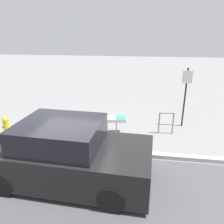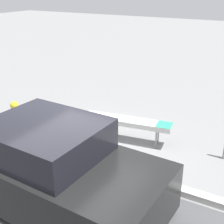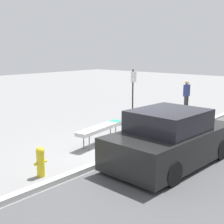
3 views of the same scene
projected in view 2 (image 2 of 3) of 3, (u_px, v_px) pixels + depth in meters
The scene contains 5 objects.
ground_plane at pixel (83, 162), 6.95m from camera, with size 60.00×60.00×0.00m, color gray.
curb at pixel (83, 160), 6.93m from camera, with size 60.00×0.20×0.13m.
bench at pixel (127, 122), 7.69m from camera, with size 2.26×0.73×0.61m.
fire_hydrant at pixel (15, 114), 8.48m from camera, with size 0.36×0.22×0.77m.
parked_car_near at pixel (52, 168), 5.48m from camera, with size 4.10×2.05×1.53m.
Camera 2 is at (3.52, -4.88, 3.71)m, focal length 50.00 mm.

